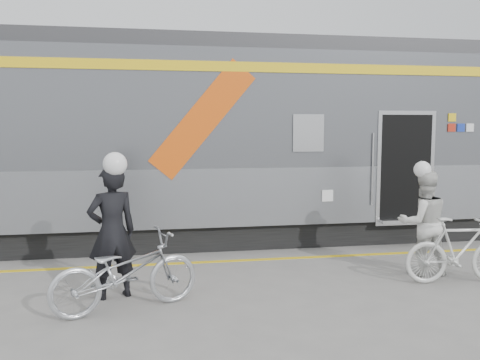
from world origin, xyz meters
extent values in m
plane|color=slate|center=(0.00, 0.00, 0.00)|extent=(90.00, 90.00, 0.00)
cube|color=black|center=(1.53, 4.20, 0.25)|extent=(24.00, 2.70, 0.50)
cube|color=#9EA0A5|center=(1.53, 4.20, 1.05)|extent=(24.00, 3.00, 1.10)
cube|color=slate|center=(1.53, 4.20, 2.70)|extent=(24.00, 3.00, 2.20)
cube|color=#38383A|center=(1.53, 4.20, 3.95)|extent=(24.00, 2.64, 0.30)
cube|color=yellow|center=(1.53, 2.69, 3.45)|extent=(24.00, 0.02, 0.18)
cube|color=#DC4F0C|center=(-0.27, 2.69, 2.50)|extent=(1.96, 0.01, 2.19)
cube|color=black|center=(1.73, 2.69, 2.25)|extent=(0.55, 0.02, 0.65)
cube|color=black|center=(3.73, 2.90, 1.55)|extent=(1.05, 0.45, 2.10)
cube|color=silver|center=(3.73, 2.69, 1.55)|extent=(1.20, 0.02, 2.25)
cylinder|color=silver|center=(3.03, 2.67, 1.55)|extent=(0.04, 0.04, 1.40)
cube|color=silver|center=(3.73, 2.65, 0.52)|extent=(1.05, 0.25, 0.06)
cube|color=yellow|center=(4.68, 2.69, 2.55)|extent=(0.16, 0.01, 0.16)
cube|color=#A92413|center=(4.68, 2.69, 2.35)|extent=(0.16, 0.01, 0.16)
cube|color=#17319B|center=(4.88, 2.69, 2.35)|extent=(0.16, 0.01, 0.16)
cube|color=silver|center=(5.08, 2.69, 2.35)|extent=(0.16, 0.01, 0.16)
cube|color=silver|center=(2.13, 2.69, 1.05)|extent=(0.22, 0.01, 0.22)
cube|color=yellow|center=(0.00, 2.15, 0.00)|extent=(24.00, 0.12, 0.01)
imported|color=black|center=(-1.75, 0.55, 0.92)|extent=(0.78, 0.64, 1.85)
imported|color=#B6BABF|center=(-1.55, 0.00, 0.51)|extent=(2.05, 1.28, 1.02)
imported|color=silver|center=(3.08, 0.85, 0.84)|extent=(0.87, 0.71, 1.67)
imported|color=beige|center=(3.38, 0.30, 0.51)|extent=(1.73, 0.65, 1.01)
sphere|color=white|center=(-1.75, 0.55, 2.01)|extent=(0.32, 0.32, 0.32)
sphere|color=white|center=(3.08, 0.85, 1.81)|extent=(0.27, 0.27, 0.27)
camera|label=1|loc=(-1.20, -6.52, 2.37)|focal=38.00mm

